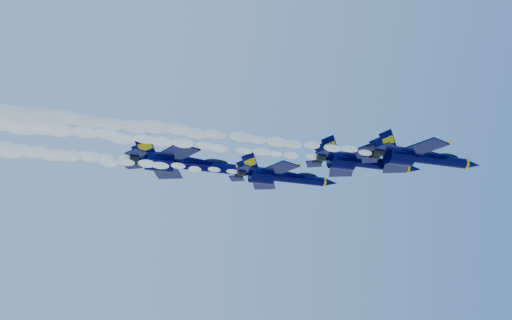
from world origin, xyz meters
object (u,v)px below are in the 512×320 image
object	(u,v)px
jet_second	(363,162)
jet_third	(281,177)
jet_lead	(421,158)
jet_fourth	(184,164)

from	to	relation	value
jet_second	jet_third	distance (m)	12.50
jet_lead	jet_third	size ratio (longest dim) A/B	1.02
jet_lead	jet_second	world-z (taller)	jet_second
jet_lead	jet_third	xyz separation A→B (m)	(-14.07, 15.37, 0.96)
jet_second	jet_fourth	xyz separation A→B (m)	(-21.80, 18.35, 3.91)
jet_lead	jet_second	xyz separation A→B (m)	(-5.07, 6.69, 1.18)
jet_second	jet_fourth	world-z (taller)	jet_fourth
jet_lead	jet_second	bearing A→B (deg)	127.19
jet_second	jet_third	world-z (taller)	jet_second
jet_lead	jet_third	bearing A→B (deg)	132.47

